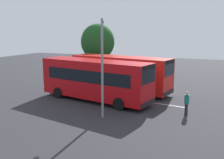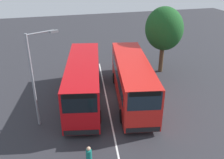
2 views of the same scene
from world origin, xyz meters
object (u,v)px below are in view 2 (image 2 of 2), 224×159
(bus_far_left, at_px, (84,81))
(bus_center_left, at_px, (132,79))
(depot_tree, at_px, (164,29))
(street_lamp, at_px, (35,74))
(pedestrian, at_px, (89,157))

(bus_far_left, relative_size, bus_center_left, 1.00)
(bus_far_left, xyz_separation_m, depot_tree, (-4.02, 8.73, 2.66))
(depot_tree, bearing_deg, bus_center_left, -45.53)
(bus_far_left, xyz_separation_m, bus_center_left, (0.75, 3.87, 0.00))
(bus_far_left, relative_size, depot_tree, 1.53)
(bus_center_left, bearing_deg, bus_far_left, -90.41)
(bus_far_left, relative_size, street_lamp, 1.55)
(pedestrian, xyz_separation_m, depot_tree, (-11.61, 9.68, 3.54))
(pedestrian, xyz_separation_m, street_lamp, (-5.31, -2.49, 2.85))
(bus_far_left, distance_m, bus_center_left, 3.94)
(bus_center_left, height_order, pedestrian, bus_center_left)
(bus_center_left, distance_m, pedestrian, 8.41)
(street_lamp, bearing_deg, bus_far_left, 9.65)
(street_lamp, relative_size, depot_tree, 0.99)
(bus_center_left, height_order, street_lamp, street_lamp)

